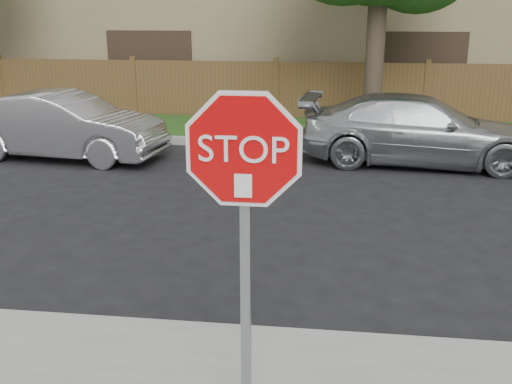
# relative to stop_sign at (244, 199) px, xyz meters

# --- Properties ---
(ground) EXTENTS (90.00, 90.00, 0.00)m
(ground) POSITION_rel_stop_sign_xyz_m (-1.02, 1.48, -1.83)
(ground) COLOR black
(ground) RESTS_ON ground
(far_curb) EXTENTS (70.00, 0.30, 0.15)m
(far_curb) POSITION_rel_stop_sign_xyz_m (-1.02, 9.63, -1.75)
(far_curb) COLOR gray
(far_curb) RESTS_ON ground
(grass_strip) EXTENTS (70.00, 3.00, 0.12)m
(grass_strip) POSITION_rel_stop_sign_xyz_m (-1.02, 11.28, -1.77)
(grass_strip) COLOR #1E4714
(grass_strip) RESTS_ON ground
(fence) EXTENTS (70.00, 0.12, 1.60)m
(fence) POSITION_rel_stop_sign_xyz_m (-1.02, 12.88, -1.03)
(fence) COLOR brown
(fence) RESTS_ON ground
(stop_sign) EXTENTS (1.01, 0.13, 2.55)m
(stop_sign) POSITION_rel_stop_sign_xyz_m (0.00, 0.00, 0.00)
(stop_sign) COLOR gray
(stop_sign) RESTS_ON sidewalk_near
(sedan_left) EXTENTS (4.28, 1.94, 1.36)m
(sedan_left) POSITION_rel_stop_sign_xyz_m (-4.90, 7.96, -1.15)
(sedan_left) COLOR #B3B2B7
(sedan_left) RESTS_ON ground
(sedan_right) EXTENTS (4.81, 2.29, 1.35)m
(sedan_right) POSITION_rel_stop_sign_xyz_m (2.25, 8.44, -1.15)
(sedan_right) COLOR #A7ACAF
(sedan_right) RESTS_ON ground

